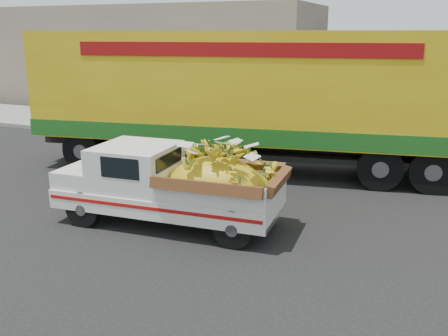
% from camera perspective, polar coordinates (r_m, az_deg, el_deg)
% --- Properties ---
extents(ground, '(100.00, 100.00, 0.00)m').
position_cam_1_polar(ground, '(11.76, -11.84, -3.72)').
color(ground, black).
rests_on(ground, ground).
extents(curb, '(60.00, 0.25, 0.15)m').
position_cam_1_polar(curb, '(16.89, -0.01, 2.67)').
color(curb, gray).
rests_on(curb, ground).
extents(sidewalk, '(60.00, 4.00, 0.14)m').
position_cam_1_polar(sidewalk, '(18.79, 2.52, 3.94)').
color(sidewalk, gray).
rests_on(sidewalk, ground).
extents(building_left, '(18.00, 6.00, 5.00)m').
position_cam_1_polar(building_left, '(27.34, -9.06, 12.46)').
color(building_left, gray).
rests_on(building_left, ground).
extents(pickup_truck, '(4.59, 1.94, 1.57)m').
position_cam_1_polar(pickup_truck, '(9.87, -4.63, -1.97)').
color(pickup_truck, black).
rests_on(pickup_truck, ground).
extents(semi_trailer, '(12.07, 4.46, 3.80)m').
position_cam_1_polar(semi_trailer, '(13.64, 2.86, 8.36)').
color(semi_trailer, black).
rests_on(semi_trailer, ground).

